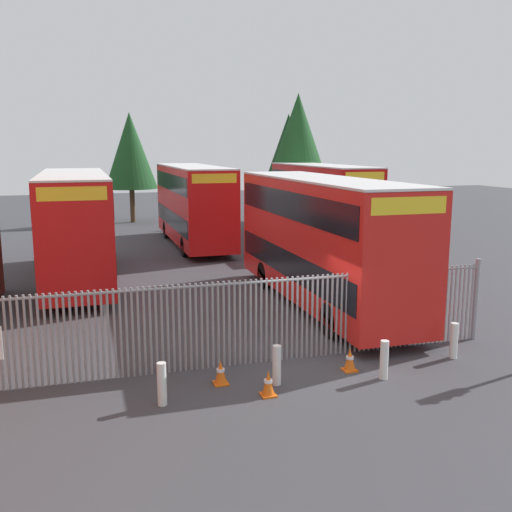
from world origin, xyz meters
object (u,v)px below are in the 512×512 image
at_px(traffic_cone_mid_forecourt, 221,372).
at_px(double_decker_bus_behind_fence_left, 75,223).
at_px(double_decker_bus_near_gate, 322,237).
at_px(double_decker_bus_behind_fence_right, 321,199).
at_px(double_decker_bus_far_back, 193,202).
at_px(bollard_near_left, 162,384).
at_px(traffic_cone_by_gate, 350,360).
at_px(traffic_cone_near_kerb, 268,383).
at_px(bollard_far_right, 454,341).
at_px(bollard_near_right, 384,360).
at_px(bollard_center_front, 277,365).

bearing_deg(traffic_cone_mid_forecourt, double_decker_bus_behind_fence_left, 104.59).
relative_size(double_decker_bus_near_gate, double_decker_bus_behind_fence_right, 1.00).
bearing_deg(double_decker_bus_far_back, bollard_near_left, -102.76).
relative_size(traffic_cone_by_gate, traffic_cone_near_kerb, 1.00).
height_order(double_decker_bus_far_back, bollard_far_right, double_decker_bus_far_back).
distance_m(bollard_near_left, bollard_far_right, 7.70).
bearing_deg(bollard_far_right, double_decker_bus_far_back, 98.98).
relative_size(double_decker_bus_near_gate, bollard_near_left, 11.38).
relative_size(double_decker_bus_near_gate, double_decker_bus_far_back, 1.00).
xyz_separation_m(bollard_near_right, traffic_cone_near_kerb, (-2.92, -0.11, -0.19)).
bearing_deg(bollard_far_right, double_decker_bus_behind_fence_right, 76.93).
xyz_separation_m(double_decker_bus_near_gate, traffic_cone_near_kerb, (-4.09, -6.62, -2.13)).
xyz_separation_m(double_decker_bus_near_gate, double_decker_bus_far_back, (-1.83, 13.81, 0.00)).
xyz_separation_m(double_decker_bus_near_gate, bollard_far_right, (1.27, -5.80, -1.95)).
bearing_deg(bollard_center_front, double_decker_bus_far_back, 84.59).
bearing_deg(double_decker_bus_near_gate, double_decker_bus_behind_fence_right, 66.93).
xyz_separation_m(double_decker_bus_behind_fence_right, bollard_near_left, (-12.16, -19.91, -1.95)).
height_order(traffic_cone_by_gate, traffic_cone_mid_forecourt, same).
bearing_deg(bollard_near_right, bollard_center_front, 170.65).
relative_size(double_decker_bus_near_gate, double_decker_bus_behind_fence_left, 1.00).
height_order(double_decker_bus_behind_fence_right, bollard_near_left, double_decker_bus_behind_fence_right).
bearing_deg(bollard_far_right, traffic_cone_by_gate, -179.67).
bearing_deg(traffic_cone_by_gate, bollard_far_right, 0.33).
bearing_deg(traffic_cone_by_gate, double_decker_bus_near_gate, 73.58).
bearing_deg(bollard_near_right, double_decker_bus_near_gate, 79.87).
xyz_separation_m(double_decker_bus_behind_fence_left, bollard_far_right, (9.36, -12.15, -1.95)).
bearing_deg(double_decker_bus_far_back, double_decker_bus_near_gate, -82.46).
xyz_separation_m(bollard_near_left, bollard_far_right, (7.68, 0.62, 0.00)).
xyz_separation_m(bollard_near_left, traffic_cone_by_gate, (4.69, 0.60, -0.19)).
relative_size(bollard_center_front, traffic_cone_mid_forecourt, 1.61).
bearing_deg(traffic_cone_mid_forecourt, bollard_center_front, -18.21).
height_order(bollard_center_front, traffic_cone_mid_forecourt, bollard_center_front).
height_order(double_decker_bus_far_back, traffic_cone_by_gate, double_decker_bus_far_back).
distance_m(double_decker_bus_behind_fence_left, double_decker_bus_far_back, 9.73).
bearing_deg(bollard_center_front, double_decker_bus_behind_fence_left, 109.36).
distance_m(bollard_center_front, traffic_cone_mid_forecourt, 1.32).
bearing_deg(double_decker_bus_behind_fence_left, bollard_far_right, -52.41).
xyz_separation_m(double_decker_bus_far_back, traffic_cone_by_gate, (0.11, -19.62, -2.13)).
relative_size(double_decker_bus_behind_fence_left, bollard_far_right, 11.38).
relative_size(bollard_center_front, bollard_near_right, 1.00).
bearing_deg(bollard_center_front, bollard_near_left, -173.26).
distance_m(double_decker_bus_behind_fence_right, bollard_center_front, 21.84).
bearing_deg(bollard_far_right, bollard_near_right, -163.60).
distance_m(double_decker_bus_near_gate, traffic_cone_near_kerb, 8.07).
bearing_deg(double_decker_bus_behind_fence_right, traffic_cone_by_gate, -111.13).
height_order(double_decker_bus_behind_fence_left, bollard_center_front, double_decker_bus_behind_fence_left).
bearing_deg(double_decker_bus_near_gate, traffic_cone_near_kerb, -121.71).
height_order(double_decker_bus_behind_fence_left, bollard_near_right, double_decker_bus_behind_fence_left).
bearing_deg(double_decker_bus_behind_fence_left, bollard_near_left, -82.51).
xyz_separation_m(double_decker_bus_behind_fence_left, bollard_center_front, (4.37, -12.45, -1.95)).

